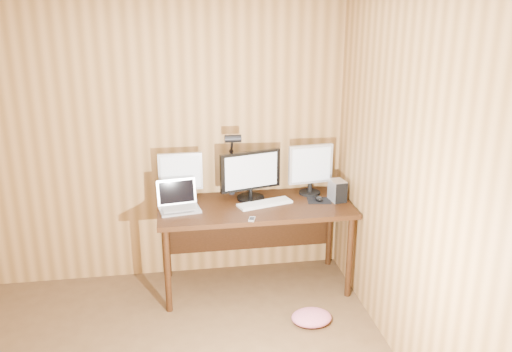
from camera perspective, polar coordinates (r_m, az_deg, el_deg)
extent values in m
plane|color=#9C6C38|center=(4.65, -12.25, 3.73)|extent=(4.00, 0.00, 4.00)
plane|color=#9C6C38|center=(3.12, 19.93, -4.24)|extent=(0.00, 4.00, 4.00)
cube|color=black|center=(4.50, -0.10, -3.31)|extent=(1.60, 0.70, 0.04)
cube|color=black|center=(4.90, -0.69, -4.94)|extent=(1.48, 0.02, 0.51)
cylinder|color=black|center=(4.35, -9.31, -9.84)|extent=(0.05, 0.05, 0.71)
cylinder|color=black|center=(4.87, -9.34, -6.64)|extent=(0.05, 0.05, 0.71)
cylinder|color=black|center=(4.56, 9.81, -8.43)|extent=(0.05, 0.05, 0.71)
cylinder|color=black|center=(5.06, 7.72, -5.55)|extent=(0.05, 0.05, 0.71)
cylinder|color=black|center=(4.62, -0.58, -2.31)|extent=(0.23, 0.23, 0.02)
cylinder|color=black|center=(4.61, -0.58, -1.79)|extent=(0.04, 0.04, 0.07)
cube|color=black|center=(4.54, -0.59, 0.57)|extent=(0.53, 0.17, 0.33)
cube|color=silver|center=(4.52, -0.49, 0.50)|extent=(0.46, 0.13, 0.29)
cylinder|color=black|center=(4.63, -7.83, -2.43)|extent=(0.17, 0.17, 0.02)
cylinder|color=black|center=(4.62, -7.86, -1.87)|extent=(0.03, 0.03, 0.08)
cube|color=#BCBCC1|center=(4.55, -7.96, 0.46)|extent=(0.37, 0.04, 0.32)
cube|color=silver|center=(4.54, -7.95, 0.38)|extent=(0.32, 0.01, 0.27)
cylinder|color=black|center=(4.77, 5.67, -1.75)|extent=(0.19, 0.19, 0.02)
cylinder|color=black|center=(4.75, 5.69, -1.17)|extent=(0.04, 0.04, 0.08)
cube|color=#BCBCC1|center=(4.68, 5.77, 1.26)|extent=(0.39, 0.08, 0.34)
cube|color=silver|center=(4.66, 5.86, 1.19)|extent=(0.34, 0.04, 0.29)
cube|color=silver|center=(4.42, -8.04, -3.52)|extent=(0.35, 0.27, 0.02)
cube|color=silver|center=(4.48, -8.36, -1.65)|extent=(0.32, 0.10, 0.21)
cube|color=black|center=(4.48, -8.36, -1.65)|extent=(0.28, 0.08, 0.18)
cube|color=#B2B2B7|center=(4.41, -8.04, -3.40)|extent=(0.29, 0.18, 0.00)
cube|color=white|center=(4.50, 0.93, -2.91)|extent=(0.48, 0.26, 0.02)
cube|color=white|center=(4.49, 0.93, -2.77)|extent=(0.44, 0.23, 0.00)
cube|color=black|center=(4.61, 6.65, -2.59)|extent=(0.22, 0.19, 0.00)
ellipsoid|color=black|center=(4.61, 6.66, -2.35)|extent=(0.10, 0.12, 0.04)
cube|color=silver|center=(4.61, 8.56, -1.52)|extent=(0.13, 0.17, 0.18)
cube|color=black|center=(4.54, 9.00, -1.85)|extent=(0.11, 0.02, 0.17)
cube|color=silver|center=(4.20, -0.44, -4.56)|extent=(0.07, 0.10, 0.01)
cube|color=black|center=(4.20, -0.44, -4.48)|extent=(0.05, 0.06, 0.00)
cylinder|color=black|center=(4.72, 8.79, -1.36)|extent=(0.06, 0.06, 0.13)
cube|color=black|center=(4.76, -2.56, -1.96)|extent=(0.05, 0.05, 0.05)
cylinder|color=black|center=(4.69, -2.59, 0.36)|extent=(0.03, 0.03, 0.38)
sphere|color=black|center=(4.64, -2.63, 2.61)|extent=(0.04, 0.04, 0.04)
cylinder|color=black|center=(4.56, -2.55, 3.30)|extent=(0.02, 0.13, 0.16)
cylinder|color=black|center=(4.47, -2.45, 3.95)|extent=(0.14, 0.06, 0.06)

